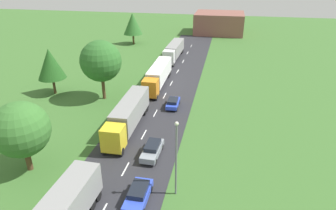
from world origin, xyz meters
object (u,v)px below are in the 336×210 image
object	(u,v)px
truck_second	(128,114)
tree_pine	(21,129)
truck_fourth	(174,50)
tree_elm	(101,61)
lamppost_second	(176,156)
car_fourth	(152,149)
distant_building	(219,23)
car_third	(138,195)
tree_maple	(133,24)
truck_third	(158,75)
tree_oak	(50,64)
car_fifth	(173,103)

from	to	relation	value
truck_second	tree_pine	size ratio (longest dim) A/B	1.70
truck_fourth	tree_elm	bearing A→B (deg)	-105.74
lamppost_second	tree_elm	distance (m)	25.48
car_fourth	distant_building	distance (m)	72.15
truck_fourth	distant_building	world-z (taller)	distant_building
car_third	tree_maple	world-z (taller)	tree_maple
car_third	lamppost_second	bearing A→B (deg)	28.38
truck_fourth	tree_maple	world-z (taller)	tree_maple
car_fourth	truck_third	bearing A→B (deg)	101.35
tree_oak	tree_pine	bearing A→B (deg)	-66.31
car_fifth	tree_elm	xyz separation A→B (m)	(-11.78, 1.14, 5.60)
tree_elm	distant_building	xyz separation A→B (m)	(16.06, 57.61, -3.15)
car_fourth	tree_oak	bearing A→B (deg)	144.88
lamppost_second	tree_elm	size ratio (longest dim) A/B	0.81
car_fifth	tree_maple	distance (m)	43.34
car_third	lamppost_second	xyz separation A→B (m)	(3.20, 1.73, 3.57)
tree_maple	tree_elm	distance (m)	38.34
truck_fourth	truck_second	bearing A→B (deg)	-89.87
car_fourth	tree_elm	xyz separation A→B (m)	(-11.83, 14.38, 5.54)
car_fourth	tree_maple	distance (m)	55.53
car_fifth	tree_elm	world-z (taller)	tree_elm
truck_fourth	lamppost_second	distance (m)	46.16
car_fifth	distant_building	bearing A→B (deg)	85.84
truck_fourth	car_fifth	size ratio (longest dim) A/B	3.37
truck_third	truck_fourth	xyz separation A→B (m)	(-0.32, 17.75, -0.03)
truck_third	distant_building	distance (m)	50.87
car_fifth	lamppost_second	bearing A→B (deg)	-78.69
tree_pine	lamppost_second	bearing A→B (deg)	-2.40
tree_maple	tree_elm	size ratio (longest dim) A/B	0.87
truck_second	truck_third	distance (m)	16.41
truck_third	car_fourth	distance (m)	22.34
truck_fourth	distant_building	bearing A→B (deg)	74.56
tree_pine	car_third	bearing A→B (deg)	-10.57
tree_elm	tree_pine	bearing A→B (deg)	-91.46
truck_second	lamppost_second	world-z (taller)	lamppost_second
tree_elm	distant_building	bearing A→B (deg)	74.43
lamppost_second	car_third	bearing A→B (deg)	-151.62
truck_third	truck_fourth	distance (m)	17.76
distant_building	car_third	bearing A→B (deg)	-92.66
truck_fourth	tree_elm	world-z (taller)	tree_elm
truck_second	tree_elm	size ratio (longest dim) A/B	1.38
truck_fourth	car_fourth	xyz separation A→B (m)	(4.71, -39.62, -1.23)
lamppost_second	distant_building	world-z (taller)	lamppost_second
truck_third	tree_oak	distance (m)	18.34
car_third	tree_maple	size ratio (longest dim) A/B	0.52
truck_third	tree_oak	xyz separation A→B (m)	(-16.61, -7.10, 3.16)
car_fourth	car_fifth	size ratio (longest dim) A/B	1.11
truck_second	car_third	bearing A→B (deg)	-68.11
truck_fourth	car_fourth	size ratio (longest dim) A/B	3.04
lamppost_second	tree_oak	distance (m)	32.12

